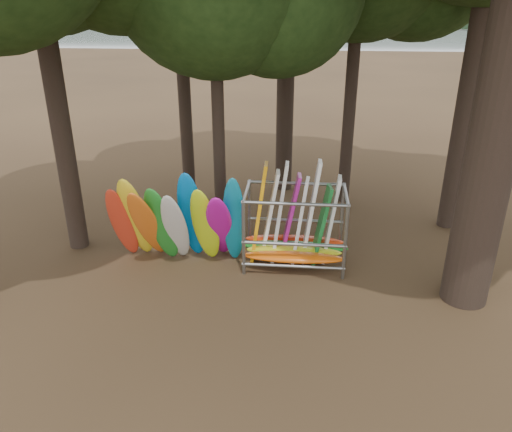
{
  "coord_description": "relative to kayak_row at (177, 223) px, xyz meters",
  "views": [
    {
      "loc": [
        1.07,
        -10.67,
        6.83
      ],
      "look_at": [
        -0.07,
        1.5,
        1.4
      ],
      "focal_mm": 35.0,
      "sensor_mm": 36.0,
      "label": 1
    }
  ],
  "objects": [
    {
      "name": "lake",
      "position": [
        2.16,
        58.82,
        -1.26
      ],
      "size": [
        160.0,
        160.0,
        0.0
      ],
      "primitive_type": "plane",
      "color": "gray",
      "rests_on": "ground"
    },
    {
      "name": "storage_rack",
      "position": [
        3.14,
        0.4,
        -0.26
      ],
      "size": [
        3.0,
        1.56,
        2.88
      ],
      "color": "gray",
      "rests_on": "ground"
    },
    {
      "name": "far_shore",
      "position": [
        2.16,
        108.82,
        0.74
      ],
      "size": [
        160.0,
        4.0,
        4.0
      ],
      "primitive_type": "cube",
      "color": "black",
      "rests_on": "ground"
    },
    {
      "name": "ground",
      "position": [
        2.16,
        -1.18,
        -1.26
      ],
      "size": [
        120.0,
        120.0,
        0.0
      ],
      "primitive_type": "plane",
      "color": "#47331E",
      "rests_on": "ground"
    },
    {
      "name": "kayak_row",
      "position": [
        0.0,
        0.0,
        0.0
      ],
      "size": [
        3.79,
        2.05,
        2.95
      ],
      "color": "red",
      "rests_on": "ground"
    }
  ]
}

